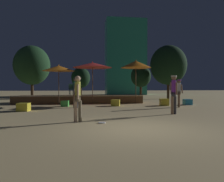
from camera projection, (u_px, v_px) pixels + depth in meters
The scene contains 22 objects.
ground_plane at pixel (136, 129), 6.96m from camera, with size 120.00×120.00×0.00m, color tan.
wooden_deck at pixel (79, 99), 18.05m from camera, with size 10.03×2.95×0.66m.
patio_umbrella_0 at pixel (59, 68), 15.89m from camera, with size 2.33×2.33×2.94m.
patio_umbrella_1 at pixel (93, 65), 16.41m from camera, with size 2.95×2.95×3.22m.
patio_umbrella_2 at pixel (136, 64), 16.93m from camera, with size 2.37×2.37×3.42m.
cube_seat_0 at pixel (65, 104), 14.66m from camera, with size 0.53×0.53×0.39m.
cube_seat_1 at pixel (24, 107), 11.94m from camera, with size 0.65×0.65×0.44m.
cube_seat_2 at pixel (116, 103), 15.04m from camera, with size 0.70×0.70×0.43m.
cube_seat_3 at pixel (164, 102), 15.33m from camera, with size 0.62×0.62×0.49m.
cube_seat_4 at pixel (188, 102), 16.01m from camera, with size 0.54×0.54×0.40m.
person_1 at pixel (76, 90), 13.82m from camera, with size 0.31×0.58×1.89m.
person_2 at pixel (78, 97), 8.31m from camera, with size 0.30×0.48×1.76m.
person_3 at pixel (174, 92), 10.58m from camera, with size 0.30×0.49×1.90m.
person_4 at pixel (179, 91), 14.11m from camera, with size 0.51×0.30×1.80m.
bistro_chair_0 at pixel (71, 88), 18.47m from camera, with size 0.40×0.40×0.90m.
bistro_chair_1 at pixel (71, 88), 17.46m from camera, with size 0.45×0.46×0.90m.
frisbee_disc at pixel (102, 123), 8.04m from camera, with size 0.28×0.28×0.03m.
background_tree_0 at pixel (168, 65), 23.68m from camera, with size 3.91×3.91×5.80m.
background_tree_1 at pixel (141, 76), 25.61m from camera, with size 2.34×2.34×3.82m.
background_tree_2 at pixel (32, 65), 22.71m from camera, with size 3.70×3.70×5.58m.
background_tree_3 at pixel (81, 78), 27.18m from camera, with size 2.34×2.34×3.71m.
distant_building at pixel (125, 58), 35.21m from camera, with size 6.30×3.42×11.96m.
Camera 1 is at (-1.63, -6.78, 1.36)m, focal length 35.00 mm.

